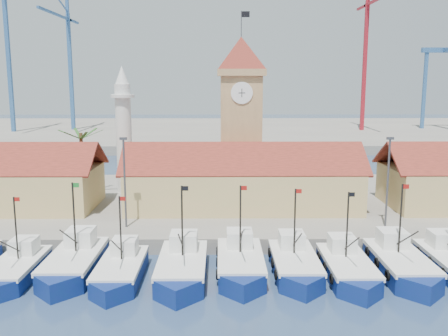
{
  "coord_description": "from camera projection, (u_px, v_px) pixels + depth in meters",
  "views": [
    {
      "loc": [
        -2.64,
        -36.18,
        15.98
      ],
      "look_at": [
        -2.16,
        18.0,
        6.42
      ],
      "focal_mm": 40.0,
      "sensor_mm": 36.0,
      "label": 1
    }
  ],
  "objects": [
    {
      "name": "ground",
      "position": [
        254.0,
        290.0,
        38.43
      ],
      "size": [
        400.0,
        400.0,
        0.0
      ],
      "primitive_type": "plane",
      "color": "navy",
      "rests_on": "ground"
    },
    {
      "name": "quay",
      "position": [
        241.0,
        205.0,
        61.93
      ],
      "size": [
        140.0,
        32.0,
        1.5
      ],
      "primitive_type": "cube",
      "color": "gray",
      "rests_on": "ground"
    },
    {
      "name": "terminal",
      "position": [
        229.0,
        132.0,
        146.58
      ],
      "size": [
        240.0,
        80.0,
        2.0
      ],
      "primitive_type": "cube",
      "color": "gray",
      "rests_on": "ground"
    },
    {
      "name": "boat_1",
      "position": [
        15.0,
        271.0,
        40.33
      ],
      "size": [
        3.42,
        9.38,
        7.09
      ],
      "color": "navy",
      "rests_on": "ground"
    },
    {
      "name": "boat_2",
      "position": [
        73.0,
        265.0,
        41.4
      ],
      "size": [
        3.9,
        10.67,
        8.07
      ],
      "color": "navy",
      "rests_on": "ground"
    },
    {
      "name": "boat_3",
      "position": [
        120.0,
        272.0,
        40.09
      ],
      "size": [
        3.48,
        9.52,
        7.2
      ],
      "color": "navy",
      "rests_on": "ground"
    },
    {
      "name": "boat_4",
      "position": [
        182.0,
        270.0,
        40.43
      ],
      "size": [
        3.87,
        10.59,
        8.01
      ],
      "color": "navy",
      "rests_on": "ground"
    },
    {
      "name": "boat_5",
      "position": [
        241.0,
        266.0,
        41.37
      ],
      "size": [
        3.78,
        10.35,
        7.83
      ],
      "color": "navy",
      "rests_on": "ground"
    },
    {
      "name": "boat_6",
      "position": [
        295.0,
        266.0,
        41.3
      ],
      "size": [
        3.65,
        9.99,
        7.56
      ],
      "color": "navy",
      "rests_on": "ground"
    },
    {
      "name": "boat_7",
      "position": [
        348.0,
        270.0,
        40.46
      ],
      "size": [
        3.61,
        9.88,
        7.48
      ],
      "color": "navy",
      "rests_on": "ground"
    },
    {
      "name": "boat_8",
      "position": [
        402.0,
        266.0,
        41.15
      ],
      "size": [
        3.86,
        10.58,
        8.01
      ],
      "color": "navy",
      "rests_on": "ground"
    },
    {
      "name": "hall_center",
      "position": [
        243.0,
        186.0,
        57.43
      ],
      "size": [
        27.04,
        10.13,
        7.61
      ],
      "color": "tan",
      "rests_on": "quay"
    },
    {
      "name": "clock_tower",
      "position": [
        241.0,
        113.0,
        61.95
      ],
      "size": [
        5.8,
        5.8,
        22.7
      ],
      "color": "tan",
      "rests_on": "quay"
    },
    {
      "name": "minaret",
      "position": [
        124.0,
        129.0,
        64.18
      ],
      "size": [
        3.0,
        3.0,
        16.3
      ],
      "color": "silver",
      "rests_on": "quay"
    },
    {
      "name": "palm_tree",
      "position": [
        82.0,
        159.0,
        62.77
      ],
      "size": [
        5.6,
        5.03,
        8.39
      ],
      "color": "brown",
      "rests_on": "quay"
    },
    {
      "name": "lamp_posts",
      "position": [
        252.0,
        178.0,
        49.12
      ],
      "size": [
        80.7,
        0.25,
        9.03
      ],
      "color": "#3F3F44",
      "rests_on": "quay"
    },
    {
      "name": "crane_blue_far",
      "position": [
        4.0,
        32.0,
        132.04
      ],
      "size": [
        1.0,
        33.5,
        47.65
      ],
      "color": "#326099",
      "rests_on": "terminal"
    },
    {
      "name": "crane_blue_near",
      "position": [
        68.0,
        53.0,
        138.71
      ],
      "size": [
        1.0,
        33.39,
        38.76
      ],
      "color": "#326099",
      "rests_on": "terminal"
    },
    {
      "name": "crane_red_right",
      "position": [
        367.0,
        45.0,
        136.59
      ],
      "size": [
        1.0,
        31.08,
        42.35
      ],
      "color": "maroon",
      "rests_on": "terminal"
    },
    {
      "name": "gantry",
      "position": [
        448.0,
        66.0,
        140.51
      ],
      "size": [
        13.0,
        22.0,
        23.2
      ],
      "color": "#326099",
      "rests_on": "terminal"
    }
  ]
}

